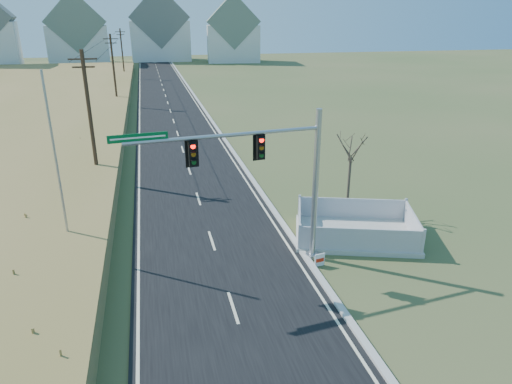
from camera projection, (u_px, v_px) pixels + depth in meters
name	position (u px, v px, depth m)	size (l,w,h in m)	color
ground	(225.00, 282.00, 20.08)	(260.00, 260.00, 0.00)	#3F5228
road	(166.00, 98.00, 65.48)	(8.00, 180.00, 0.06)	black
curb	(195.00, 97.00, 66.35)	(0.30, 180.00, 0.18)	#B2AFA8
utility_pole_near	(90.00, 116.00, 30.62)	(1.80, 0.26, 9.00)	#422D1E
utility_pole_mid	(114.00, 70.00, 57.87)	(1.80, 0.26, 9.00)	#422D1E
utility_pole_far	(122.00, 53.00, 85.12)	(1.80, 0.26, 9.00)	#422D1E
condo_nnw	(78.00, 34.00, 111.80)	(14.93, 11.17, 17.03)	silver
condo_n	(160.00, 31.00, 119.50)	(15.27, 10.20, 18.54)	silver
condo_ne	(233.00, 34.00, 116.39)	(14.12, 10.51, 16.52)	silver
traffic_signal_mast	(278.00, 175.00, 19.96)	(9.07, 1.30, 7.25)	#9EA0A5
fence_enclosure	(355.00, 232.00, 24.12)	(7.22, 5.97, 1.42)	#B7B5AD
open_sign	(320.00, 260.00, 21.24)	(0.51, 0.14, 0.63)	white
flagpole	(60.00, 188.00, 21.12)	(0.40, 0.40, 8.86)	#B7B5AD
bare_tree	(352.00, 146.00, 25.77)	(1.92, 1.92, 5.10)	#4C3F33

